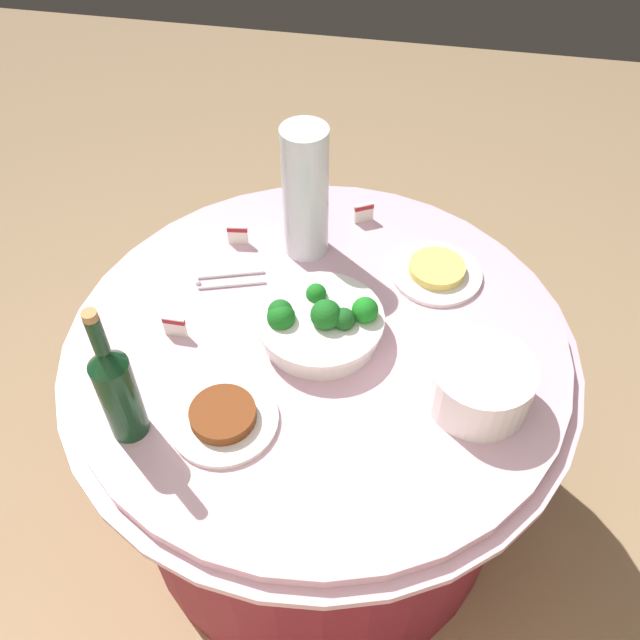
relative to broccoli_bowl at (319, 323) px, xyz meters
The scene contains 12 objects.
ground_plane 0.78m from the broccoli_bowl, 161.31° to the right, with size 6.00×6.00×0.00m, color #9E7F5B.
buffet_table 0.41m from the broccoli_bowl, 161.31° to the right, with size 1.16×1.16×0.74m.
broccoli_bowl is the anchor object (origin of this frame).
plate_stack 0.37m from the broccoli_bowl, 161.94° to the left, with size 0.21×0.21×0.11m.
wine_bottle 0.45m from the broccoli_bowl, 43.73° to the left, with size 0.07×0.07×0.34m.
decorative_fruit_vase 0.32m from the broccoli_bowl, 73.13° to the right, with size 0.11×0.11×0.34m.
serving_tongs 0.28m from the broccoli_bowl, 27.70° to the right, with size 0.17×0.09×0.01m.
food_plate_stir_fry 0.30m from the broccoli_bowl, 60.74° to the left, with size 0.22×0.22×0.04m.
food_plate_noodles 0.34m from the broccoli_bowl, 135.12° to the right, with size 0.22×0.22×0.03m.
label_placard_front 0.32m from the broccoli_bowl, 10.43° to the left, with size 0.05×0.01×0.05m.
label_placard_mid 0.41m from the broccoli_bowl, 95.73° to the right, with size 0.05×0.03×0.05m.
label_placard_rear 0.37m from the broccoli_bowl, 45.95° to the right, with size 0.05×0.01×0.05m.
Camera 1 is at (-0.18, 0.97, 1.88)m, focal length 38.11 mm.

